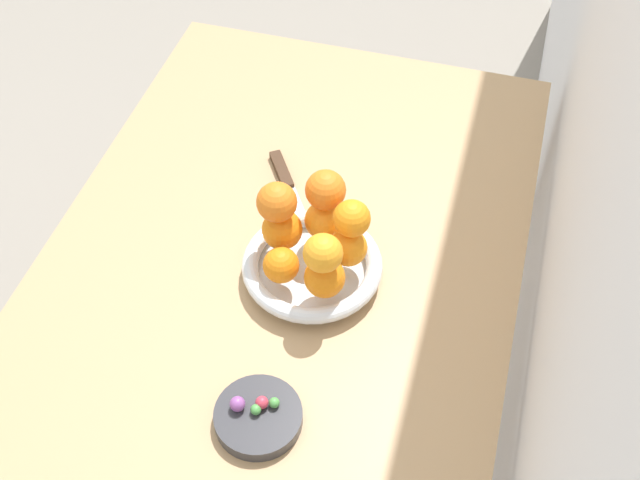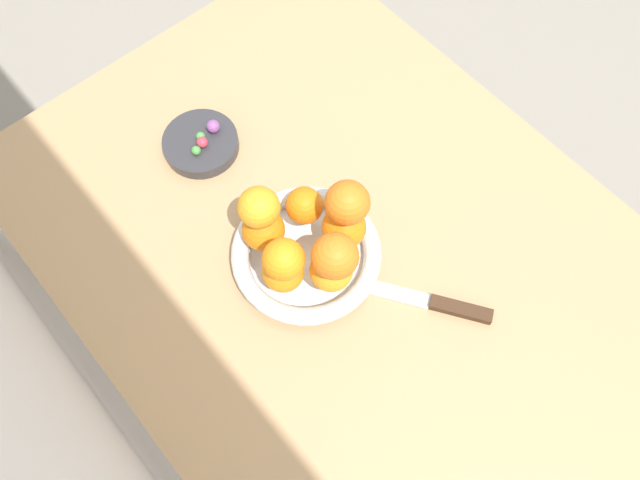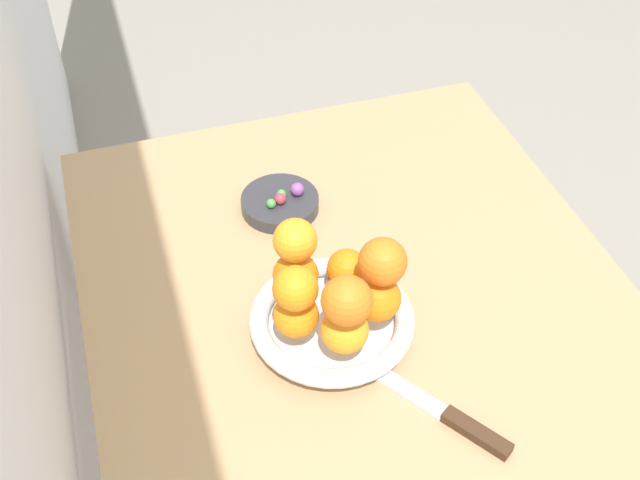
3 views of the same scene
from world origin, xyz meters
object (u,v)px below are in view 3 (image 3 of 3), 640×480
at_px(candy_dish, 280,203).
at_px(candy_ball_0, 271,204).
at_px(dining_table, 380,385).
at_px(orange_4, 347,269).
at_px(fruit_bowl, 332,322).
at_px(knife, 434,407).
at_px(orange_6, 295,288).
at_px(orange_5, 380,262).
at_px(candy_ball_2, 280,199).
at_px(orange_2, 345,330).
at_px(orange_8, 295,240).
at_px(orange_3, 377,298).
at_px(candy_ball_3, 281,194).
at_px(orange_0, 296,275).
at_px(orange_7, 347,301).
at_px(orange_1, 296,315).
at_px(candy_ball_1, 297,189).

bearing_deg(candy_dish, candy_ball_0, 133.85).
height_order(dining_table, orange_4, orange_4).
bearing_deg(fruit_bowl, knife, -152.07).
bearing_deg(orange_6, orange_5, -87.47).
distance_m(candy_dish, knife, 0.43).
bearing_deg(candy_ball_2, candy_ball_0, 107.63).
distance_m(orange_2, orange_8, 0.13).
distance_m(orange_5, orange_6, 0.11).
distance_m(candy_dish, orange_3, 0.30).
bearing_deg(orange_5, orange_8, 50.26).
bearing_deg(candy_ball_3, dining_table, -169.64).
distance_m(dining_table, orange_4, 0.18).
height_order(orange_8, candy_ball_2, orange_8).
distance_m(orange_0, orange_2, 0.11).
bearing_deg(candy_dish, orange_8, 171.00).
relative_size(orange_3, orange_7, 1.01).
bearing_deg(orange_2, candy_dish, -0.54).
distance_m(candy_dish, candy_ball_2, 0.02).
xyz_separation_m(fruit_bowl, candy_ball_3, (0.26, -0.00, 0.01)).
distance_m(orange_2, orange_3, 0.07).
xyz_separation_m(candy_ball_0, candy_ball_2, (0.01, -0.02, 0.00)).
relative_size(orange_1, candy_ball_3, 3.90).
bearing_deg(orange_7, dining_table, -70.51).
bearing_deg(orange_1, candy_ball_2, -10.90).
distance_m(orange_0, knife, 0.25).
distance_m(orange_4, candy_ball_1, 0.22).
bearing_deg(candy_dish, orange_2, 179.46).
bearing_deg(fruit_bowl, orange_8, 30.49).
height_order(candy_dish, orange_5, orange_5).
xyz_separation_m(orange_8, candy_ball_3, (0.21, -0.04, -0.10)).
xyz_separation_m(dining_table, candy_ball_3, (0.31, 0.06, 0.12)).
bearing_deg(candy_ball_2, orange_6, 169.06).
distance_m(orange_1, orange_2, 0.07).
height_order(orange_2, orange_5, orange_5).
xyz_separation_m(dining_table, orange_6, (0.02, 0.11, 0.22)).
bearing_deg(orange_6, orange_2, -123.43).
relative_size(orange_2, orange_8, 1.05).
bearing_deg(orange_6, candy_ball_0, -7.85).
relative_size(candy_dish, candy_ball_1, 5.69).
distance_m(dining_table, orange_1, 0.20).
bearing_deg(candy_dish, fruit_bowl, 179.87).
bearing_deg(knife, candy_ball_1, 7.19).
relative_size(dining_table, orange_5, 17.79).
xyz_separation_m(orange_6, orange_7, (-0.04, -0.05, 0.00)).
bearing_deg(candy_dish, orange_5, -169.05).
distance_m(orange_3, orange_5, 0.06).
bearing_deg(orange_0, candy_ball_3, -10.01).
bearing_deg(orange_2, orange_7, 172.45).
bearing_deg(orange_1, orange_6, 167.98).
height_order(orange_3, candy_ball_0, orange_3).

